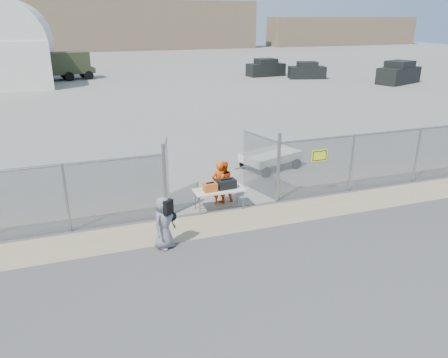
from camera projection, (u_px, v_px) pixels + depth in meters
name	position (u px, v px, depth m)	size (l,w,h in m)	color
ground	(246.00, 235.00, 13.21)	(160.00, 160.00, 0.00)	#3E3C3C
tarmac_inside	(109.00, 73.00, 50.32)	(160.00, 80.00, 0.01)	gray
dirt_strip	(234.00, 221.00, 14.09)	(44.00, 1.60, 0.01)	tan
distant_hills	(116.00, 26.00, 82.11)	(140.00, 6.00, 9.00)	#7F684F
chain_link_fence	(224.00, 179.00, 14.59)	(40.00, 0.20, 2.20)	gray
quonset_hangar	(6.00, 39.00, 44.05)	(9.00, 18.00, 8.00)	white
folding_table	(219.00, 199.00, 14.84)	(1.72, 0.72, 0.73)	silver
orange_bag	(210.00, 187.00, 14.51)	(0.45, 0.30, 0.28)	#D3621F
black_duffel	(226.00, 184.00, 14.76)	(0.63, 0.37, 0.30)	black
security_worker_left	(219.00, 183.00, 15.14)	(0.56, 0.37, 1.54)	#E64909
security_worker_right	(223.00, 182.00, 15.30)	(0.73, 0.57, 1.51)	#E64909
visitor	(164.00, 223.00, 12.23)	(0.76, 0.50, 1.55)	slate
utility_trailer	(270.00, 160.00, 18.80)	(3.25, 1.67, 0.79)	silver
military_truck	(64.00, 66.00, 44.65)	(5.80, 2.14, 2.77)	#353B22
parked_vehicle_near	(266.00, 68.00, 47.70)	(4.04, 1.83, 1.83)	black
parked_vehicle_mid	(307.00, 70.00, 45.83)	(3.75, 1.70, 1.70)	black
parked_vehicle_far	(399.00, 73.00, 42.31)	(4.68, 2.12, 2.12)	black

